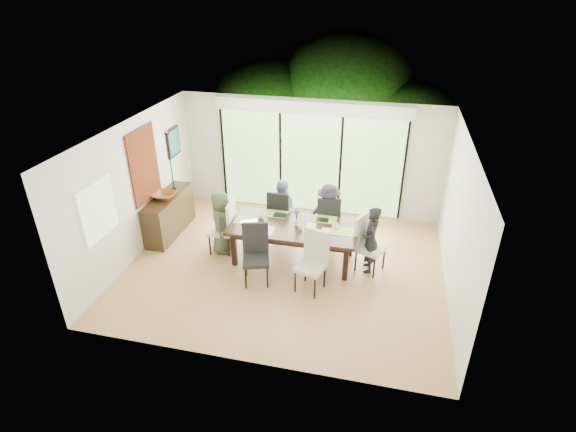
% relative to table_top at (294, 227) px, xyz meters
% --- Properties ---
extents(floor, '(6.00, 5.00, 0.01)m').
position_rel_table_top_xyz_m(floor, '(-0.10, -0.29, -0.75)').
color(floor, '#99663D').
rests_on(floor, ground).
extents(ceiling, '(6.00, 5.00, 0.01)m').
position_rel_table_top_xyz_m(ceiling, '(-0.10, -0.29, 1.96)').
color(ceiling, white).
rests_on(ceiling, wall_back).
extents(wall_back, '(6.00, 0.02, 2.70)m').
position_rel_table_top_xyz_m(wall_back, '(-0.10, 2.22, 0.61)').
color(wall_back, beige).
rests_on(wall_back, floor).
extents(wall_front, '(6.00, 0.02, 2.70)m').
position_rel_table_top_xyz_m(wall_front, '(-0.10, -2.80, 0.61)').
color(wall_front, beige).
rests_on(wall_front, floor).
extents(wall_left, '(0.02, 5.00, 2.70)m').
position_rel_table_top_xyz_m(wall_left, '(-3.11, -0.29, 0.61)').
color(wall_left, silver).
rests_on(wall_left, floor).
extents(wall_right, '(0.02, 5.00, 2.70)m').
position_rel_table_top_xyz_m(wall_right, '(2.91, -0.29, 0.61)').
color(wall_right, silver).
rests_on(wall_right, floor).
extents(glass_doors, '(4.20, 0.02, 2.30)m').
position_rel_table_top_xyz_m(glass_doors, '(-0.10, 2.18, 0.46)').
color(glass_doors, '#598C3F').
rests_on(glass_doors, wall_back).
extents(blinds_header, '(4.40, 0.06, 0.28)m').
position_rel_table_top_xyz_m(blinds_header, '(-0.10, 2.17, 1.76)').
color(blinds_header, white).
rests_on(blinds_header, wall_back).
extents(mullion_a, '(0.05, 0.04, 2.30)m').
position_rel_table_top_xyz_m(mullion_a, '(-2.20, 2.17, 0.46)').
color(mullion_a, black).
rests_on(mullion_a, wall_back).
extents(mullion_b, '(0.05, 0.04, 2.30)m').
position_rel_table_top_xyz_m(mullion_b, '(-0.80, 2.17, 0.46)').
color(mullion_b, black).
rests_on(mullion_b, wall_back).
extents(mullion_c, '(0.05, 0.04, 2.30)m').
position_rel_table_top_xyz_m(mullion_c, '(0.60, 2.17, 0.46)').
color(mullion_c, black).
rests_on(mullion_c, wall_back).
extents(mullion_d, '(0.05, 0.04, 2.30)m').
position_rel_table_top_xyz_m(mullion_d, '(2.00, 2.17, 0.46)').
color(mullion_d, black).
rests_on(mullion_d, wall_back).
extents(side_window, '(0.02, 0.90, 1.00)m').
position_rel_table_top_xyz_m(side_window, '(-3.07, -1.49, 0.76)').
color(side_window, '#8CAD7F').
rests_on(side_window, wall_left).
extents(deck, '(6.00, 1.80, 0.10)m').
position_rel_table_top_xyz_m(deck, '(-0.10, 3.11, -0.79)').
color(deck, brown).
rests_on(deck, ground).
extents(rail_top, '(6.00, 0.08, 0.06)m').
position_rel_table_top_xyz_m(rail_top, '(-0.10, 3.91, -0.19)').
color(rail_top, brown).
rests_on(rail_top, deck).
extents(foliage_left, '(3.20, 3.20, 3.20)m').
position_rel_table_top_xyz_m(foliage_left, '(-1.90, 4.91, 0.70)').
color(foliage_left, '#14380F').
rests_on(foliage_left, ground).
extents(foliage_mid, '(4.00, 4.00, 4.00)m').
position_rel_table_top_xyz_m(foliage_mid, '(0.30, 5.51, 1.06)').
color(foliage_mid, '#14380F').
rests_on(foliage_mid, ground).
extents(foliage_right, '(2.80, 2.80, 2.80)m').
position_rel_table_top_xyz_m(foliage_right, '(2.10, 4.71, 0.52)').
color(foliage_right, '#14380F').
rests_on(foliage_right, ground).
extents(foliage_far, '(3.60, 3.60, 3.60)m').
position_rel_table_top_xyz_m(foliage_far, '(-0.70, 6.21, 0.88)').
color(foliage_far, '#14380F').
rests_on(foliage_far, ground).
extents(table_top, '(2.47, 1.13, 0.06)m').
position_rel_table_top_xyz_m(table_top, '(0.00, 0.00, 0.00)').
color(table_top, black).
rests_on(table_top, floor).
extents(table_apron, '(2.27, 0.93, 0.10)m').
position_rel_table_top_xyz_m(table_apron, '(0.00, 0.00, -0.09)').
color(table_apron, black).
rests_on(table_apron, floor).
extents(table_leg_fl, '(0.09, 0.09, 0.71)m').
position_rel_table_top_xyz_m(table_leg_fl, '(-1.08, -0.43, -0.39)').
color(table_leg_fl, black).
rests_on(table_leg_fl, floor).
extents(table_leg_fr, '(0.09, 0.09, 0.71)m').
position_rel_table_top_xyz_m(table_leg_fr, '(1.08, -0.43, -0.39)').
color(table_leg_fr, black).
rests_on(table_leg_fr, floor).
extents(table_leg_bl, '(0.09, 0.09, 0.71)m').
position_rel_table_top_xyz_m(table_leg_bl, '(-1.08, 0.43, -0.39)').
color(table_leg_bl, black).
rests_on(table_leg_bl, floor).
extents(table_leg_br, '(0.09, 0.09, 0.71)m').
position_rel_table_top_xyz_m(table_leg_br, '(1.08, 0.43, -0.39)').
color(table_leg_br, black).
rests_on(table_leg_br, floor).
extents(chair_left_end, '(0.51, 0.51, 1.13)m').
position_rel_table_top_xyz_m(chair_left_end, '(-1.50, 0.00, -0.18)').
color(chair_left_end, silver).
rests_on(chair_left_end, floor).
extents(chair_right_end, '(0.63, 0.63, 1.13)m').
position_rel_table_top_xyz_m(chair_right_end, '(1.50, 0.00, -0.18)').
color(chair_right_end, silver).
rests_on(chair_right_end, floor).
extents(chair_far_left, '(0.51, 0.51, 1.13)m').
position_rel_table_top_xyz_m(chair_far_left, '(-0.45, 0.85, -0.18)').
color(chair_far_left, black).
rests_on(chair_far_left, floor).
extents(chair_far_right, '(0.55, 0.55, 1.13)m').
position_rel_table_top_xyz_m(chair_far_right, '(0.55, 0.85, -0.18)').
color(chair_far_right, black).
rests_on(chair_far_right, floor).
extents(chair_near_left, '(0.59, 0.59, 1.13)m').
position_rel_table_top_xyz_m(chair_near_left, '(-0.50, -0.87, -0.18)').
color(chair_near_left, black).
rests_on(chair_near_left, floor).
extents(chair_near_right, '(0.59, 0.59, 1.13)m').
position_rel_table_top_xyz_m(chair_near_right, '(0.50, -0.87, -0.18)').
color(chair_near_right, beige).
rests_on(chair_near_right, floor).
extents(person_left_end, '(0.45, 0.66, 1.33)m').
position_rel_table_top_xyz_m(person_left_end, '(-1.48, 0.00, -0.08)').
color(person_left_end, '#424D33').
rests_on(person_left_end, floor).
extents(person_right_end, '(0.46, 0.66, 1.33)m').
position_rel_table_top_xyz_m(person_right_end, '(1.48, 0.00, -0.08)').
color(person_right_end, black).
rests_on(person_right_end, floor).
extents(person_far_left, '(0.67, 0.48, 1.33)m').
position_rel_table_top_xyz_m(person_far_left, '(-0.45, 0.83, -0.08)').
color(person_far_left, '#7E91B6').
rests_on(person_far_left, floor).
extents(person_far_right, '(0.69, 0.51, 1.33)m').
position_rel_table_top_xyz_m(person_far_right, '(0.55, 0.83, -0.08)').
color(person_far_right, '#261E2E').
rests_on(person_far_right, floor).
extents(placemat_left, '(0.45, 0.33, 0.01)m').
position_rel_table_top_xyz_m(placemat_left, '(-0.95, 0.00, 0.03)').
color(placemat_left, '#8AAD3D').
rests_on(placemat_left, table_top).
extents(placemat_right, '(0.45, 0.33, 0.01)m').
position_rel_table_top_xyz_m(placemat_right, '(0.95, 0.00, 0.03)').
color(placemat_right, '#94C345').
rests_on(placemat_right, table_top).
extents(placemat_far_l, '(0.45, 0.33, 0.01)m').
position_rel_table_top_xyz_m(placemat_far_l, '(-0.45, 0.40, 0.03)').
color(placemat_far_l, '#77A23A').
rests_on(placemat_far_l, table_top).
extents(placemat_far_r, '(0.45, 0.33, 0.01)m').
position_rel_table_top_xyz_m(placemat_far_r, '(0.55, 0.40, 0.03)').
color(placemat_far_r, '#83B641').
rests_on(placemat_far_r, table_top).
extents(placemat_paper, '(0.45, 0.33, 0.01)m').
position_rel_table_top_xyz_m(placemat_paper, '(-0.55, -0.30, 0.03)').
color(placemat_paper, white).
rests_on(placemat_paper, table_top).
extents(tablet_far_l, '(0.27, 0.19, 0.01)m').
position_rel_table_top_xyz_m(tablet_far_l, '(-0.35, 0.35, 0.04)').
color(tablet_far_l, black).
rests_on(tablet_far_l, table_top).
extents(tablet_far_r, '(0.25, 0.18, 0.01)m').
position_rel_table_top_xyz_m(tablet_far_r, '(0.50, 0.35, 0.04)').
color(tablet_far_r, black).
rests_on(tablet_far_r, table_top).
extents(papers, '(0.31, 0.23, 0.00)m').
position_rel_table_top_xyz_m(papers, '(0.70, -0.05, 0.03)').
color(papers, white).
rests_on(papers, table_top).
extents(platter_base, '(0.27, 0.27, 0.02)m').
position_rel_table_top_xyz_m(platter_base, '(-0.55, -0.30, 0.05)').
color(platter_base, white).
rests_on(platter_base, table_top).
extents(platter_snacks, '(0.21, 0.21, 0.01)m').
position_rel_table_top_xyz_m(platter_snacks, '(-0.55, -0.30, 0.07)').
color(platter_snacks, '#C27416').
rests_on(platter_snacks, table_top).
extents(vase, '(0.08, 0.08, 0.12)m').
position_rel_table_top_xyz_m(vase, '(0.05, 0.05, 0.09)').
color(vase, silver).
rests_on(vase, table_top).
extents(hyacinth_stems, '(0.04, 0.04, 0.16)m').
position_rel_table_top_xyz_m(hyacinth_stems, '(0.05, 0.05, 0.22)').
color(hyacinth_stems, '#337226').
rests_on(hyacinth_stems, table_top).
extents(hyacinth_blooms, '(0.11, 0.11, 0.11)m').
position_rel_table_top_xyz_m(hyacinth_blooms, '(0.05, 0.05, 0.32)').
color(hyacinth_blooms, '#574ABB').
rests_on(hyacinth_blooms, table_top).
extents(laptop, '(0.40, 0.36, 0.03)m').
position_rel_table_top_xyz_m(laptop, '(-0.85, -0.10, 0.04)').
color(laptop, silver).
rests_on(laptop, table_top).
extents(cup_a, '(0.18, 0.18, 0.10)m').
position_rel_table_top_xyz_m(cup_a, '(-0.70, 0.15, 0.08)').
color(cup_a, white).
rests_on(cup_a, table_top).
extents(cup_b, '(0.13, 0.13, 0.09)m').
position_rel_table_top_xyz_m(cup_b, '(0.15, -0.10, 0.08)').
color(cup_b, white).
rests_on(cup_b, table_top).
extents(cup_c, '(0.13, 0.13, 0.10)m').
position_rel_table_top_xyz_m(cup_c, '(0.80, 0.10, 0.08)').
color(cup_c, white).
rests_on(cup_c, table_top).
extents(book, '(0.18, 0.24, 0.02)m').
position_rel_table_top_xyz_m(book, '(0.25, 0.05, 0.04)').
color(book, white).
rests_on(book, table_top).
extents(sideboard, '(0.45, 1.59, 0.89)m').
position_rel_table_top_xyz_m(sideboard, '(-2.86, 0.43, -0.29)').
color(sideboard, black).
rests_on(sideboard, floor).
extents(bowl, '(0.47, 0.47, 0.12)m').
position_rel_table_top_xyz_m(bowl, '(-2.86, 0.33, 0.21)').
color(bowl, brown).
rests_on(bowl, sideboard).
extents(candlestick_base, '(0.10, 0.10, 0.04)m').
position_rel_table_top_xyz_m(candlestick_base, '(-2.86, 0.78, 0.17)').
color(candlestick_base, black).
rests_on(candlestick_base, sideboard).
extents(candlestick_shaft, '(0.02, 0.02, 1.24)m').
position_rel_table_top_xyz_m(candlestick_shaft, '(-2.86, 0.78, 0.80)').
color(candlestick_shaft, black).
rests_on(candlestick_shaft, sideboard).
extents(candlestick_pan, '(0.10, 0.10, 0.03)m').
position_rel_table_top_xyz_m(candlestick_pan, '(-2.86, 0.78, 1.41)').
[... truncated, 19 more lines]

